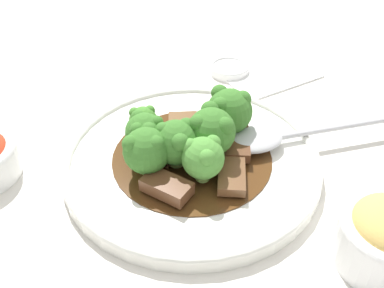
% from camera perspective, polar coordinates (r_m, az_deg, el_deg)
% --- Properties ---
extents(ground_plane, '(4.00, 4.00, 0.00)m').
position_cam_1_polar(ground_plane, '(0.52, 0.00, -2.90)').
color(ground_plane, silver).
extents(main_plate, '(0.29, 0.29, 0.02)m').
position_cam_1_polar(main_plate, '(0.52, 0.00, -2.07)').
color(main_plate, white).
rests_on(main_plate, ground_plane).
extents(beef_strip_0, '(0.04, 0.06, 0.01)m').
position_cam_1_polar(beef_strip_0, '(0.46, -3.23, -5.42)').
color(beef_strip_0, '#56331E').
rests_on(beef_strip_0, main_plate).
extents(beef_strip_1, '(0.07, 0.05, 0.01)m').
position_cam_1_polar(beef_strip_1, '(0.52, -2.69, 0.19)').
color(beef_strip_1, brown).
rests_on(beef_strip_1, main_plate).
extents(beef_strip_2, '(0.06, 0.06, 0.01)m').
position_cam_1_polar(beef_strip_2, '(0.54, -0.23, 2.56)').
color(beef_strip_2, brown).
rests_on(beef_strip_2, main_plate).
extents(beef_strip_3, '(0.06, 0.06, 0.01)m').
position_cam_1_polar(beef_strip_3, '(0.52, 5.76, 0.17)').
color(beef_strip_3, '#56331E').
rests_on(beef_strip_3, main_plate).
extents(beef_strip_4, '(0.07, 0.07, 0.01)m').
position_cam_1_polar(beef_strip_4, '(0.48, 5.05, -3.50)').
color(beef_strip_4, brown).
rests_on(beef_strip_4, main_plate).
extents(broccoli_floret_0, '(0.05, 0.05, 0.05)m').
position_cam_1_polar(broccoli_floret_0, '(0.48, -1.86, 0.18)').
color(broccoli_floret_0, '#7FA84C').
rests_on(broccoli_floret_0, main_plate).
extents(broccoli_floret_1, '(0.05, 0.05, 0.06)m').
position_cam_1_polar(broccoli_floret_1, '(0.49, 2.46, 1.70)').
color(broccoli_floret_1, '#7FA84C').
rests_on(broccoli_floret_1, main_plate).
extents(broccoli_floret_2, '(0.05, 0.05, 0.06)m').
position_cam_1_polar(broccoli_floret_2, '(0.53, 4.54, 4.43)').
color(broccoli_floret_2, '#7FA84C').
rests_on(broccoli_floret_2, main_plate).
extents(broccoli_floret_3, '(0.03, 0.03, 0.04)m').
position_cam_1_polar(broccoli_floret_3, '(0.52, -6.22, 3.01)').
color(broccoli_floret_3, '#8EB756').
rests_on(broccoli_floret_3, main_plate).
extents(broccoli_floret_4, '(0.05, 0.05, 0.05)m').
position_cam_1_polar(broccoli_floret_4, '(0.47, -5.80, -0.70)').
color(broccoli_floret_4, '#7FA84C').
rests_on(broccoli_floret_4, main_plate).
extents(broccoli_floret_5, '(0.04, 0.04, 0.05)m').
position_cam_1_polar(broccoli_floret_5, '(0.49, -6.05, 1.60)').
color(broccoli_floret_5, '#7FA84C').
rests_on(broccoli_floret_5, main_plate).
extents(broccoli_floret_6, '(0.04, 0.04, 0.05)m').
position_cam_1_polar(broccoli_floret_6, '(0.46, 1.40, -1.69)').
color(broccoli_floret_6, '#7FA84C').
rests_on(broccoli_floret_6, main_plate).
extents(serving_spoon, '(0.21, 0.13, 0.01)m').
position_cam_1_polar(serving_spoon, '(0.53, 9.31, 0.79)').
color(serving_spoon, '#B7B7BC').
rests_on(serving_spoon, main_plate).
extents(sauce_dish, '(0.06, 0.06, 0.01)m').
position_cam_1_polar(sauce_dish, '(0.70, 4.74, 9.55)').
color(sauce_dish, white).
rests_on(sauce_dish, ground_plane).
extents(paper_napkin, '(0.15, 0.11, 0.01)m').
position_cam_1_polar(paper_napkin, '(0.70, 10.08, 8.61)').
color(paper_napkin, white).
rests_on(paper_napkin, ground_plane).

